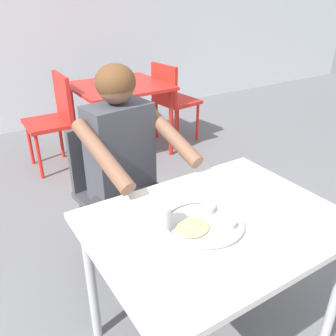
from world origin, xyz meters
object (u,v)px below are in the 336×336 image
thali_tray (204,223)px  chair_red_right (172,97)px  chair_foreground (112,185)px  chair_red_left (54,115)px  drinking_cup (161,218)px  table_foreground (216,236)px  table_background_red (120,93)px  diner_foreground (130,162)px

thali_tray → chair_red_right: bearing=59.6°
chair_foreground → chair_red_left: (0.09, 1.47, 0.02)m
drinking_cup → chair_red_right: (1.50, 2.22, -0.27)m
chair_foreground → table_foreground: bearing=-84.0°
chair_red_right → drinking_cup: bearing=-124.0°
table_foreground → drinking_cup: size_ratio=9.31×
chair_foreground → table_background_red: bearing=62.5°
diner_foreground → table_background_red: (0.73, 1.67, -0.11)m
thali_tray → diner_foreground: (-0.00, 0.63, 0.01)m
chair_foreground → diner_foreground: bearing=-84.7°
chair_red_left → chair_red_right: size_ratio=1.02×
thali_tray → chair_red_right: (1.34, 2.29, -0.23)m
table_foreground → table_background_red: 2.40m
table_foreground → table_background_red: table_foreground is taller
drinking_cup → chair_foreground: size_ratio=0.13×
chair_red_left → drinking_cup: bearing=-95.8°
diner_foreground → chair_red_right: 2.14m
diner_foreground → table_background_red: size_ratio=1.38×
table_background_red → chair_red_right: chair_red_right is taller
drinking_cup → table_background_red: 2.41m
table_foreground → thali_tray: 0.12m
table_foreground → diner_foreground: size_ratio=0.82×
table_background_red → chair_red_right: size_ratio=1.04×
thali_tray → chair_foreground: 0.89m
table_foreground → chair_red_right: (1.27, 2.29, -0.13)m
thali_tray → chair_red_right: size_ratio=0.37×
chair_foreground → table_background_red: size_ratio=0.96×
drinking_cup → diner_foreground: 0.59m
diner_foreground → thali_tray: bearing=-89.8°
chair_foreground → chair_red_right: size_ratio=0.99×
table_background_red → chair_red_right: bearing=-1.5°
chair_red_right → diner_foreground: bearing=-129.1°
chair_red_right → table_foreground: bearing=-119.1°
table_background_red → chair_red_left: chair_red_left is taller
table_foreground → table_background_red: bearing=73.9°
thali_tray → drinking_cup: drinking_cup is taller
drinking_cup → chair_red_right: 2.69m
drinking_cup → chair_foreground: chair_foreground is taller
drinking_cup → diner_foreground: (0.16, 0.57, -0.04)m
diner_foreground → chair_red_left: 1.71m
thali_tray → chair_foreground: bearing=91.5°
diner_foreground → chair_red_right: diner_foreground is taller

